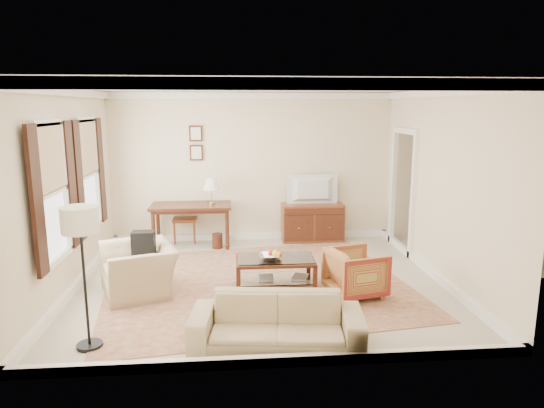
{
  "coord_description": "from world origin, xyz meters",
  "views": [
    {
      "loc": [
        -0.43,
        -7.0,
        2.62
      ],
      "look_at": [
        0.2,
        0.3,
        1.15
      ],
      "focal_mm": 32.0,
      "sensor_mm": 36.0,
      "label": 1
    }
  ],
  "objects": [
    {
      "name": "room_shell",
      "position": [
        0.0,
        0.0,
        2.47
      ],
      "size": [
        5.51,
        5.01,
        2.91
      ],
      "color": "beige",
      "rests_on": "ground"
    },
    {
      "name": "annex_bedroom",
      "position": [
        4.49,
        1.15,
        0.34
      ],
      "size": [
        3.0,
        2.7,
        2.9
      ],
      "color": "beige",
      "rests_on": "ground"
    },
    {
      "name": "window_front",
      "position": [
        -2.7,
        -0.7,
        1.55
      ],
      "size": [
        0.12,
        1.56,
        1.8
      ],
      "primitive_type": null,
      "color": "#CCB284",
      "rests_on": "room_shell"
    },
    {
      "name": "window_rear",
      "position": [
        -2.7,
        0.9,
        1.55
      ],
      "size": [
        0.12,
        1.56,
        1.8
      ],
      "primitive_type": null,
      "color": "#CCB284",
      "rests_on": "room_shell"
    },
    {
      "name": "doorway",
      "position": [
        2.71,
        1.5,
        1.08
      ],
      "size": [
        0.1,
        1.12,
        2.25
      ],
      "primitive_type": null,
      "color": "white",
      "rests_on": "room_shell"
    },
    {
      "name": "rug",
      "position": [
        -0.06,
        -0.09,
        0.01
      ],
      "size": [
        4.86,
        4.33,
        0.01
      ],
      "primitive_type": "cube",
      "rotation": [
        0.0,
        0.0,
        0.14
      ],
      "color": "brown",
      "rests_on": "room_shell"
    },
    {
      "name": "writing_desk",
      "position": [
        -1.18,
        2.02,
        0.71
      ],
      "size": [
        1.5,
        0.75,
        0.82
      ],
      "color": "#452013",
      "rests_on": "room_shell"
    },
    {
      "name": "desk_chair",
      "position": [
        -1.34,
        2.37,
        0.53
      ],
      "size": [
        0.54,
        0.54,
        1.05
      ],
      "primitive_type": null,
      "rotation": [
        0.0,
        0.0,
        0.22
      ],
      "color": "brown",
      "rests_on": "room_shell"
    },
    {
      "name": "desk_lamp",
      "position": [
        -0.79,
        2.02,
        1.07
      ],
      "size": [
        0.32,
        0.32,
        0.5
      ],
      "primitive_type": null,
      "color": "silver",
      "rests_on": "writing_desk"
    },
    {
      "name": "framed_prints",
      "position": [
        -1.08,
        2.47,
        1.94
      ],
      "size": [
        0.25,
        0.04,
        0.68
      ],
      "primitive_type": null,
      "color": "#452013",
      "rests_on": "room_shell"
    },
    {
      "name": "sideboard",
      "position": [
        1.17,
        2.24,
        0.37
      ],
      "size": [
        1.21,
        0.47,
        0.75
      ],
      "primitive_type": "cube",
      "color": "brown",
      "rests_on": "room_shell"
    },
    {
      "name": "tv",
      "position": [
        1.17,
        2.22,
        1.22
      ],
      "size": [
        0.95,
        0.55,
        0.12
      ],
      "primitive_type": "imported",
      "rotation": [
        0.0,
        0.0,
        3.14
      ],
      "color": "black",
      "rests_on": "sideboard"
    },
    {
      "name": "coffee_table",
      "position": [
        0.19,
        -0.31,
        0.37
      ],
      "size": [
        1.14,
        0.67,
        0.48
      ],
      "rotation": [
        0.0,
        0.0,
        -0.01
      ],
      "color": "#452013",
      "rests_on": "room_shell"
    },
    {
      "name": "fruit_bowl",
      "position": [
        0.1,
        -0.38,
        0.53
      ],
      "size": [
        0.42,
        0.42,
        0.1
      ],
      "primitive_type": "imported",
      "color": "silver",
      "rests_on": "coffee_table"
    },
    {
      "name": "book_a",
      "position": [
        -0.05,
        -0.32,
        0.19
      ],
      "size": [
        0.28,
        0.05,
        0.38
      ],
      "primitive_type": "imported",
      "rotation": [
        0.0,
        0.0,
        -0.05
      ],
      "color": "brown",
      "rests_on": "coffee_table"
    },
    {
      "name": "book_b",
      "position": [
        0.46,
        -0.29,
        0.18
      ],
      "size": [
        0.27,
        0.12,
        0.38
      ],
      "primitive_type": "imported",
      "rotation": [
        0.0,
        0.0,
        -0.34
      ],
      "color": "brown",
      "rests_on": "coffee_table"
    },
    {
      "name": "striped_armchair",
      "position": [
        1.3,
        -0.65,
        0.37
      ],
      "size": [
        0.83,
        0.86,
        0.74
      ],
      "primitive_type": "imported",
      "rotation": [
        0.0,
        0.0,
        1.82
      ],
      "color": "maroon",
      "rests_on": "room_shell"
    },
    {
      "name": "club_armchair",
      "position": [
        -1.75,
        -0.3,
        0.47
      ],
      "size": [
        1.03,
        1.25,
        0.94
      ],
      "primitive_type": "imported",
      "rotation": [
        0.0,
        0.0,
        -1.21
      ],
      "color": "tan",
      "rests_on": "room_shell"
    },
    {
      "name": "backpack",
      "position": [
        -1.69,
        -0.18,
        0.72
      ],
      "size": [
        0.27,
        0.35,
        0.4
      ],
      "primitive_type": "cube",
      "rotation": [
        0.0,
        0.0,
        -1.41
      ],
      "color": "black",
      "rests_on": "club_armchair"
    },
    {
      "name": "sofa",
      "position": [
        0.05,
        -2.01,
        0.37
      ],
      "size": [
        1.96,
        0.77,
        0.74
      ],
      "primitive_type": "imported",
      "rotation": [
        0.0,
        0.0,
        -0.11
      ],
      "color": "tan",
      "rests_on": "room_shell"
    },
    {
      "name": "floor_lamp",
      "position": [
        -2.03,
        -1.87,
        1.34
      ],
      "size": [
        0.39,
        0.39,
        1.6
      ],
      "color": "black",
      "rests_on": "room_shell"
    }
  ]
}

